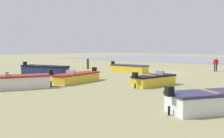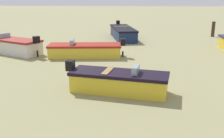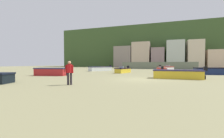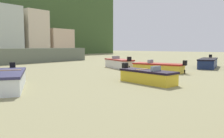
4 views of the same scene
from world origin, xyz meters
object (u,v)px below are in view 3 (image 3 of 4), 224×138
boat_white_5 (166,69)px  boat_red_0 (51,72)px  boat_yellow_6 (123,70)px  beach_walker_foreground (69,71)px  boat_white_2 (100,69)px  boat_yellow_7 (161,70)px  boat_yellow_3 (177,74)px  boat_navy_1 (217,71)px

boat_white_5 → boat_red_0: bearing=-104.0°
boat_yellow_6 → beach_walker_foreground: beach_walker_foreground is taller
boat_white_5 → boat_yellow_6: 9.43m
boat_white_2 → boat_yellow_7: 11.99m
boat_white_2 → boat_yellow_3: boat_white_2 is taller
boat_navy_1 → boat_yellow_3: size_ratio=1.19×
boat_red_0 → boat_white_2: bearing=-16.7°
boat_white_5 → boat_yellow_7: (-0.74, -4.70, -0.08)m
boat_yellow_7 → boat_navy_1: bearing=-21.0°
boat_yellow_7 → boat_white_2: bearing=163.1°
boat_navy_1 → boat_white_2: bearing=65.3°
boat_yellow_3 → boat_yellow_6: (-7.35, 7.36, -0.03)m
boat_yellow_7 → boat_white_5: bearing=76.8°
boat_yellow_3 → beach_walker_foreground: bearing=135.9°
boat_red_0 → beach_walker_foreground: (6.96, -6.24, 0.47)m
boat_yellow_7 → boat_yellow_6: bearing=-163.5°
boat_yellow_6 → beach_walker_foreground: bearing=102.1°
boat_navy_1 → boat_white_2: size_ratio=1.16×
boat_yellow_6 → boat_navy_1: bearing=-167.7°
boat_yellow_3 → boat_yellow_6: 10.41m
boat_white_2 → beach_walker_foreground: beach_walker_foreground is taller
boat_red_0 → boat_yellow_3: bearing=-99.1°
beach_walker_foreground → boat_yellow_3: bearing=-153.4°
boat_white_5 → beach_walker_foreground: size_ratio=2.62×
boat_red_0 → boat_white_2: 13.04m
boat_yellow_3 → beach_walker_foreground: beach_walker_foreground is taller
boat_yellow_3 → boat_yellow_7: bearing=11.4°
boat_yellow_3 → boat_white_5: (-0.90, 14.23, 0.04)m
boat_navy_1 → boat_yellow_7: (-6.96, 2.09, -0.09)m
boat_navy_1 → beach_walker_foreground: 19.27m
boat_red_0 → boat_navy_1: bearing=-79.6°
boat_red_0 → boat_white_5: size_ratio=0.96×
boat_yellow_3 → boat_white_5: 14.26m
boat_yellow_6 → boat_yellow_7: bearing=-147.3°
boat_white_5 → boat_yellow_3: bearing=-58.9°
boat_yellow_6 → boat_yellow_7: boat_yellow_6 is taller
boat_yellow_3 → beach_walker_foreground: size_ratio=2.93×
boat_white_2 → boat_yellow_3: (13.33, -12.15, -0.01)m
boat_white_2 → boat_yellow_3: bearing=171.5°
boat_white_2 → boat_navy_1: bearing=-160.3°
boat_white_2 → boat_yellow_3: 18.04m
boat_red_0 → boat_white_5: (13.36, 15.09, -0.01)m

